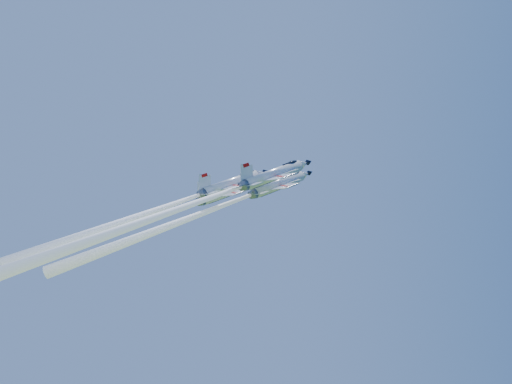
{
  "coord_description": "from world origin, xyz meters",
  "views": [
    {
      "loc": [
        -0.23,
        -91.27,
        75.86
      ],
      "look_at": [
        0.0,
        0.0,
        103.18
      ],
      "focal_mm": 40.0,
      "sensor_mm": 36.0,
      "label": 1
    }
  ],
  "objects_px": {
    "jet_lead": "(210,210)",
    "jet_slot": "(164,207)",
    "jet_left": "(118,231)",
    "jet_right": "(183,207)"
  },
  "relations": [
    {
      "from": "jet_lead",
      "to": "jet_slot",
      "type": "height_order",
      "value": "jet_lead"
    },
    {
      "from": "jet_slot",
      "to": "jet_left",
      "type": "bearing_deg",
      "value": -165.59
    },
    {
      "from": "jet_lead",
      "to": "jet_left",
      "type": "distance_m",
      "value": 14.38
    },
    {
      "from": "jet_lead",
      "to": "jet_left",
      "type": "bearing_deg",
      "value": -121.96
    },
    {
      "from": "jet_left",
      "to": "jet_right",
      "type": "relative_size",
      "value": 1.2
    },
    {
      "from": "jet_right",
      "to": "jet_slot",
      "type": "relative_size",
      "value": 1.33
    },
    {
      "from": "jet_left",
      "to": "jet_slot",
      "type": "bearing_deg",
      "value": 14.41
    },
    {
      "from": "jet_left",
      "to": "jet_right",
      "type": "distance_m",
      "value": 13.23
    },
    {
      "from": "jet_left",
      "to": "jet_slot",
      "type": "height_order",
      "value": "jet_left"
    },
    {
      "from": "jet_lead",
      "to": "jet_right",
      "type": "distance_m",
      "value": 10.23
    }
  ]
}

